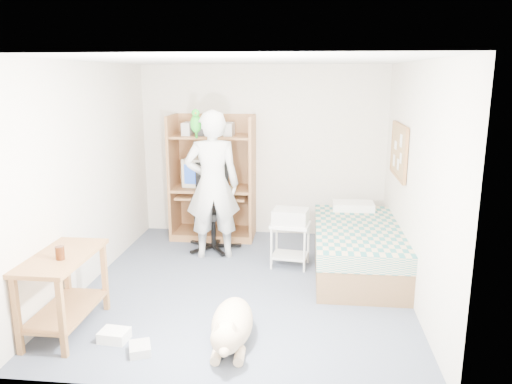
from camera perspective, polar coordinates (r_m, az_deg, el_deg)
floor at (r=5.83m, az=-1.15°, el=-10.59°), size 4.00×4.00×0.00m
wall_back at (r=7.40m, az=0.78°, el=4.66°), size 3.60×0.02×2.50m
wall_right at (r=5.51m, az=17.69°, el=1.05°), size 0.02×4.00×2.50m
wall_left at (r=5.95m, az=-18.69°, el=1.83°), size 0.02×4.00×2.50m
ceiling at (r=5.33m, az=-1.28°, el=14.80°), size 3.60×4.00×0.02m
computer_hutch at (r=7.32m, az=-4.89°, el=1.11°), size 1.20×0.63×1.80m
bed at (r=6.28m, az=11.49°, el=-6.23°), size 1.02×2.02×0.66m
side_desk at (r=5.02m, az=-21.15°, el=-9.48°), size 0.50×1.00×0.75m
corkboard at (r=6.34m, az=16.01°, el=4.53°), size 0.04×0.94×0.66m
office_chair at (r=6.91m, az=-4.93°, el=-3.09°), size 0.66×0.66×1.16m
person at (r=6.47m, az=-5.00°, el=0.81°), size 0.79×0.60×1.93m
parrot at (r=6.40m, az=-6.88°, el=7.91°), size 0.14×0.25×0.39m
dog at (r=4.59m, az=-2.82°, el=-14.94°), size 0.40×1.15×0.43m
printer_cart at (r=6.26m, az=3.93°, el=-5.25°), size 0.52×0.44×0.56m
printer at (r=6.18m, az=3.97°, el=-2.79°), size 0.46×0.38×0.18m
crt_monitor at (r=7.34m, az=-6.28°, el=2.33°), size 0.49×0.51×0.41m
keyboard at (r=7.20m, az=-4.91°, el=-0.33°), size 0.46×0.19×0.03m
pencil_cup at (r=7.18m, az=-2.54°, el=0.90°), size 0.08×0.08×0.12m
drink_glass at (r=4.80m, az=-21.49°, el=-6.50°), size 0.08×0.08×0.12m
floor_box_a at (r=4.88m, az=-15.89°, el=-15.49°), size 0.27×0.22×0.10m
floor_box_b at (r=4.64m, az=-13.12°, el=-17.05°), size 0.25×0.27×0.08m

